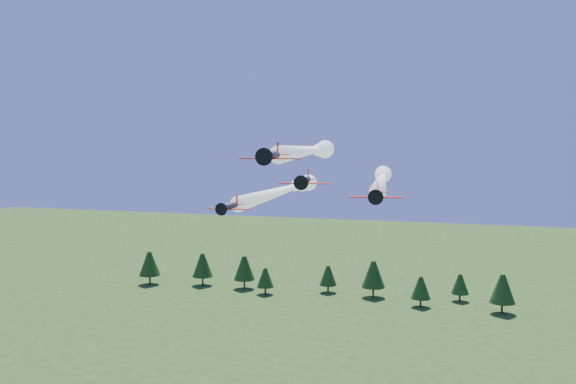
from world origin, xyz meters
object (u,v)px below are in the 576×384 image
(plane_lead, at_px, (309,150))
(plane_left, at_px, (285,190))
(plane_slot, at_px, (305,181))
(plane_right, at_px, (382,179))

(plane_lead, height_order, plane_left, plane_lead)
(plane_lead, height_order, plane_slot, plane_lead)
(plane_left, relative_size, plane_slot, 6.23)
(plane_left, bearing_deg, plane_slot, -67.25)
(plane_right, xyz_separation_m, plane_slot, (-9.06, -23.16, 1.08))
(plane_left, distance_m, plane_right, 19.75)
(plane_lead, bearing_deg, plane_right, 39.85)
(plane_right, relative_size, plane_slot, 6.40)
(plane_lead, distance_m, plane_right, 16.99)
(plane_lead, distance_m, plane_left, 16.80)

